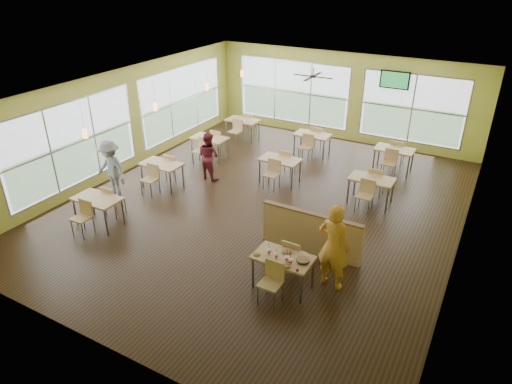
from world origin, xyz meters
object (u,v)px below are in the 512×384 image
main_table (283,261)px  half_wall_divider (311,233)px  man_plaid (334,247)px  food_basket (303,260)px

main_table → half_wall_divider: (0.00, 1.45, -0.11)m
half_wall_divider → man_plaid: man_plaid is taller
main_table → man_plaid: 1.06m
half_wall_divider → man_plaid: size_ratio=1.26×
half_wall_divider → food_basket: size_ratio=8.79×
man_plaid → food_basket: (-0.43, -0.52, -0.17)m
main_table → half_wall_divider: half_wall_divider is taller
half_wall_divider → man_plaid: bearing=-46.6°
main_table → food_basket: size_ratio=5.57×
man_plaid → food_basket: man_plaid is taller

